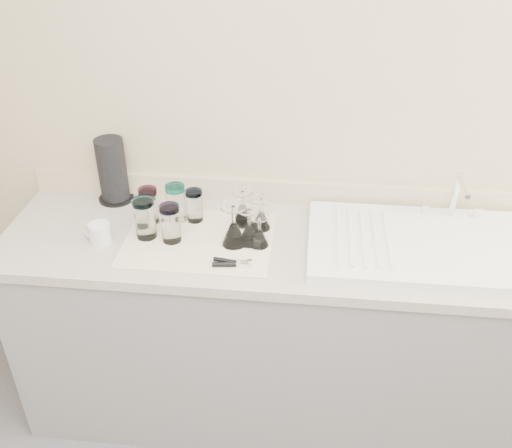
# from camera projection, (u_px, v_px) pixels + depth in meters

# --- Properties ---
(room_envelope) EXTENTS (3.54, 3.50, 2.52)m
(room_envelope) POSITION_uv_depth(u_px,v_px,m) (204.00, 332.00, 0.79)
(room_envelope) COLOR #55555A
(room_envelope) RESTS_ON ground
(counter_unit) EXTENTS (2.06, 0.62, 0.90)m
(counter_unit) POSITION_uv_depth(u_px,v_px,m) (269.00, 329.00, 2.39)
(counter_unit) COLOR gray
(counter_unit) RESTS_ON ground
(sink_unit) EXTENTS (0.82, 0.50, 0.22)m
(sink_unit) POSITION_uv_depth(u_px,v_px,m) (421.00, 244.00, 2.09)
(sink_unit) COLOR white
(sink_unit) RESTS_ON counter_unit
(dish_towel) EXTENTS (0.55, 0.42, 0.01)m
(dish_towel) POSITION_uv_depth(u_px,v_px,m) (199.00, 240.00, 2.14)
(dish_towel) COLOR white
(dish_towel) RESTS_ON counter_unit
(tumbler_teal) EXTENTS (0.07, 0.07, 0.14)m
(tumbler_teal) POSITION_uv_depth(u_px,v_px,m) (149.00, 205.00, 2.20)
(tumbler_teal) COLOR white
(tumbler_teal) RESTS_ON dish_towel
(tumbler_cyan) EXTENTS (0.08, 0.08, 0.15)m
(tumbler_cyan) POSITION_uv_depth(u_px,v_px,m) (176.00, 203.00, 2.21)
(tumbler_cyan) COLOR white
(tumbler_cyan) RESTS_ON dish_towel
(tumbler_purple) EXTENTS (0.07, 0.07, 0.13)m
(tumbler_purple) POSITION_uv_depth(u_px,v_px,m) (194.00, 205.00, 2.22)
(tumbler_purple) COLOR white
(tumbler_purple) RESTS_ON dish_towel
(tumbler_magenta) EXTENTS (0.08, 0.08, 0.16)m
(tumbler_magenta) POSITION_uv_depth(u_px,v_px,m) (145.00, 218.00, 2.11)
(tumbler_magenta) COLOR white
(tumbler_magenta) RESTS_ON dish_towel
(tumbler_blue) EXTENTS (0.07, 0.07, 0.15)m
(tumbler_blue) POSITION_uv_depth(u_px,v_px,m) (171.00, 223.00, 2.09)
(tumbler_blue) COLOR white
(tumbler_blue) RESTS_ON dish_towel
(goblet_back_left) EXTENTS (0.08, 0.08, 0.15)m
(goblet_back_left) POSITION_uv_depth(u_px,v_px,m) (243.00, 213.00, 2.20)
(goblet_back_left) COLOR white
(goblet_back_left) RESTS_ON dish_towel
(goblet_back_right) EXTENTS (0.07, 0.07, 0.13)m
(goblet_back_right) POSITION_uv_depth(u_px,v_px,m) (261.00, 218.00, 2.18)
(goblet_back_right) COLOR white
(goblet_back_right) RESTS_ON dish_towel
(goblet_front_left) EXTENTS (0.09, 0.09, 0.16)m
(goblet_front_left) POSITION_uv_depth(u_px,v_px,m) (234.00, 231.00, 2.08)
(goblet_front_left) COLOR white
(goblet_front_left) RESTS_ON dish_towel
(goblet_front_right) EXTENTS (0.07, 0.07, 0.13)m
(goblet_front_right) POSITION_uv_depth(u_px,v_px,m) (259.00, 235.00, 2.08)
(goblet_front_right) COLOR white
(goblet_front_right) RESTS_ON dish_towel
(goblet_extra) EXTENTS (0.08, 0.08, 0.15)m
(goblet_extra) POSITION_uv_depth(u_px,v_px,m) (249.00, 231.00, 2.09)
(goblet_extra) COLOR white
(goblet_extra) RESTS_ON dish_towel
(can_opener) EXTENTS (0.14, 0.05, 0.02)m
(can_opener) POSITION_uv_depth(u_px,v_px,m) (232.00, 263.00, 1.99)
(can_opener) COLOR silver
(can_opener) RESTS_ON dish_towel
(white_mug) EXTENTS (0.12, 0.09, 0.08)m
(white_mug) POSITION_uv_depth(u_px,v_px,m) (99.00, 233.00, 2.11)
(white_mug) COLOR silver
(white_mug) RESTS_ON counter_unit
(paper_towel_roll) EXTENTS (0.15, 0.15, 0.27)m
(paper_towel_roll) POSITION_uv_depth(u_px,v_px,m) (112.00, 171.00, 2.33)
(paper_towel_roll) COLOR black
(paper_towel_roll) RESTS_ON counter_unit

